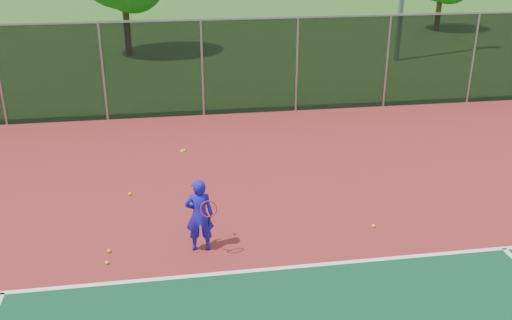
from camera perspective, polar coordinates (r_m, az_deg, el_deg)
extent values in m
cube|color=maroon|center=(10.21, 16.64, -12.37)|extent=(30.00, 20.00, 0.02)
cube|color=white|center=(11.83, 23.52, -8.10)|extent=(22.00, 0.10, 0.00)
cube|color=black|center=(18.38, 4.10, 9.43)|extent=(30.00, 0.04, 3.00)
cube|color=gray|center=(18.10, 4.23, 14.06)|extent=(30.00, 0.06, 0.06)
imported|color=#1C12AC|center=(10.57, -5.68, -5.50)|extent=(0.54, 0.37, 1.43)
cylinder|color=black|center=(10.37, -4.76, -6.13)|extent=(0.03, 0.15, 0.27)
torus|color=#A51414|center=(10.14, -4.77, -4.91)|extent=(0.30, 0.13, 0.29)
sphere|color=#BFE01A|center=(10.14, -7.39, 0.86)|extent=(0.07, 0.07, 0.07)
sphere|color=#BFE01A|center=(13.18, -12.51, -3.31)|extent=(0.07, 0.07, 0.07)
sphere|color=#BFE01A|center=(10.75, -14.69, -9.90)|extent=(0.07, 0.07, 0.07)
sphere|color=#BFE01A|center=(11.80, 11.68, -6.47)|extent=(0.07, 0.07, 0.07)
sphere|color=#BFE01A|center=(15.43, -7.19, 0.98)|extent=(0.07, 0.07, 0.07)
sphere|color=#BFE01A|center=(11.09, -14.49, -8.78)|extent=(0.07, 0.07, 0.07)
cylinder|color=#362013|center=(27.41, -12.77, 12.75)|extent=(0.30, 0.30, 2.49)
cylinder|color=#362013|center=(34.84, 17.76, 13.79)|extent=(0.30, 0.30, 1.92)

